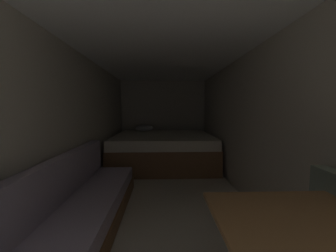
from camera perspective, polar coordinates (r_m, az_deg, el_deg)
ground_plane at (r=2.88m, az=-1.27°, el=-21.12°), size 7.30×7.30×0.00m
wall_back at (r=5.27m, az=-1.50°, el=2.39°), size 2.40×0.05×2.05m
wall_left at (r=2.84m, az=-25.69°, el=-0.46°), size 0.05×5.30×2.05m
wall_right at (r=2.86m, az=22.94°, el=-0.34°), size 0.05×5.30×2.05m
ceiling_slab at (r=2.71m, az=-1.36°, el=22.24°), size 2.40×5.30×0.05m
bed at (r=4.38m, az=-1.50°, el=-7.07°), size 2.18×1.83×0.86m
sofa_left at (r=2.19m, az=-26.42°, el=-23.42°), size 0.64×2.56×0.78m
dinette_table at (r=1.19m, az=36.08°, el=-26.87°), size 0.79×0.71×0.75m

